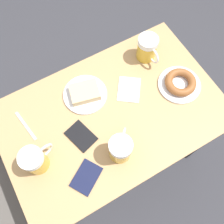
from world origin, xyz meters
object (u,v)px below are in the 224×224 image
Objects in this scene: fork at (26,126)px; passport_near_edge at (81,136)px; beer_mug_right at (35,160)px; passport_far_edge at (86,177)px; plate_with_cake at (85,93)px; beer_mug_center at (147,48)px; plate_with_donut at (180,83)px; napkin_folded at (129,89)px; beer_mug_left at (120,148)px.

fork is 1.12× the size of passport_near_edge.
passport_far_edge is (-0.15, -0.14, -0.06)m from beer_mug_right.
plate_with_cake is 0.30m from fork.
passport_near_edge is at bearing 114.29° from beer_mug_center.
plate_with_donut is 0.72m from beer_mug_right.
beer_mug_center is 0.22m from napkin_folded.
napkin_folded is at bearing -98.31° from fork.
passport_far_edge is (-0.26, 0.36, 0.00)m from napkin_folded.
plate_with_cake is 0.21m from napkin_folded.
plate_with_donut is at bearing -103.40° from fork.
napkin_folded is 1.13× the size of passport_near_edge.
beer_mug_right reaches higher than fork.
beer_mug_right is at bearing 121.02° from plate_with_cake.
beer_mug_left is at bearing 134.91° from beer_mug_center.
plate_with_donut is 1.47× the size of beer_mug_right.
napkin_folded is 1.00× the size of fork.
passport_far_edge is at bearing 97.11° from beer_mug_left.
passport_near_edge is 0.18m from passport_far_edge.
passport_far_edge is at bearing 105.57° from plate_with_donut.
beer_mug_right is (0.13, 0.32, 0.00)m from beer_mug_left.
napkin_folded is (-0.12, 0.17, -0.06)m from beer_mug_center.
beer_mug_left reaches higher than plate_with_donut.
beer_mug_left and beer_mug_right have the same top height.
plate_with_donut reaches higher than passport_near_edge.
napkin_folded is 0.49m from fork.
beer_mug_left is 0.78× the size of fork.
napkin_folded is (0.11, -0.50, -0.06)m from beer_mug_right.
passport_far_edge is at bearing 125.53° from beer_mug_center.
beer_mug_center reaches higher than passport_near_edge.
plate_with_donut reaches higher than passport_far_edge.
passport_near_edge reaches higher than napkin_folded.
beer_mug_center reaches higher than plate_with_donut.
plate_with_cake is 0.44m from plate_with_donut.
plate_with_cake is 1.01× the size of plate_with_donut.
plate_with_cake is 0.37m from passport_far_edge.
napkin_folded is at bearing -77.59° from beer_mug_right.
plate_with_cake is 1.24× the size of fork.
plate_with_cake is at bearing -58.98° from beer_mug_right.
beer_mug_left is (-0.31, -0.00, 0.05)m from plate_with_cake.
passport_far_edge is (-0.02, 0.17, -0.06)m from beer_mug_left.
beer_mug_center reaches higher than napkin_folded.
beer_mug_center is at bearing -54.84° from napkin_folded.
plate_with_donut is at bearing -88.92° from beer_mug_right.
fork is 1.06× the size of passport_far_edge.
beer_mug_center is at bearing -45.09° from beer_mug_left.
plate_with_donut reaches higher than napkin_folded.
plate_with_donut is 1.44× the size of beer_mug_center.
napkin_folded is at bearing 66.04° from plate_with_donut.
beer_mug_center is at bearing -54.47° from passport_far_edge.
napkin_folded is at bearing -54.30° from passport_far_edge.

